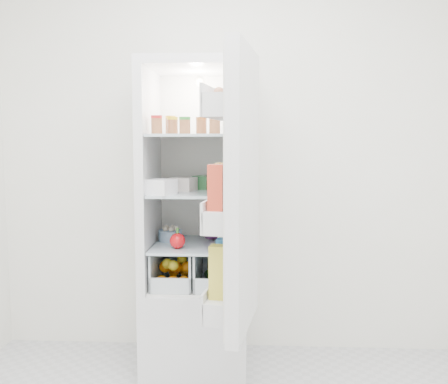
# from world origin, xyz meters

# --- Properties ---
(room_walls) EXTENTS (3.02, 3.02, 2.61)m
(room_walls) POSITION_xyz_m (0.00, 0.00, 1.59)
(room_walls) COLOR white
(room_walls) RESTS_ON ground
(refrigerator) EXTENTS (0.60, 0.60, 1.80)m
(refrigerator) POSITION_xyz_m (-0.20, 1.25, 0.67)
(refrigerator) COLOR white
(refrigerator) RESTS_ON ground
(shelf_low) EXTENTS (0.49, 0.53, 0.01)m
(shelf_low) POSITION_xyz_m (-0.20, 1.19, 0.74)
(shelf_low) COLOR silver
(shelf_low) RESTS_ON refrigerator
(shelf_mid) EXTENTS (0.49, 0.53, 0.02)m
(shelf_mid) POSITION_xyz_m (-0.20, 1.19, 1.05)
(shelf_mid) COLOR silver
(shelf_mid) RESTS_ON refrigerator
(shelf_top) EXTENTS (0.49, 0.53, 0.02)m
(shelf_top) POSITION_xyz_m (-0.20, 1.19, 1.38)
(shelf_top) COLOR silver
(shelf_top) RESTS_ON refrigerator
(crisper_left) EXTENTS (0.23, 0.46, 0.22)m
(crisper_left) POSITION_xyz_m (-0.32, 1.19, 0.61)
(crisper_left) COLOR silver
(crisper_left) RESTS_ON refrigerator
(crisper_right) EXTENTS (0.23, 0.46, 0.22)m
(crisper_right) POSITION_xyz_m (-0.08, 1.19, 0.61)
(crisper_right) COLOR silver
(crisper_right) RESTS_ON refrigerator
(condiment_jars) EXTENTS (0.46, 0.32, 0.08)m
(condiment_jars) POSITION_xyz_m (-0.22, 1.10, 1.43)
(condiment_jars) COLOR #B21919
(condiment_jars) RESTS_ON shelf_top
(squeeze_bottle) EXTENTS (0.06, 0.06, 0.20)m
(squeeze_bottle) POSITION_xyz_m (0.01, 1.36, 1.49)
(squeeze_bottle) COLOR white
(squeeze_bottle) RESTS_ON shelf_top
(tub_white) EXTENTS (0.17, 0.17, 0.08)m
(tub_white) POSITION_xyz_m (-0.37, 1.00, 1.10)
(tub_white) COLOR white
(tub_white) RESTS_ON shelf_mid
(tub_cream) EXTENTS (0.17, 0.17, 0.08)m
(tub_cream) POSITION_xyz_m (-0.28, 1.21, 1.10)
(tub_cream) COLOR silver
(tub_cream) RESTS_ON shelf_mid
(tin_red) EXTENTS (0.09, 0.09, 0.06)m
(tin_red) POSITION_xyz_m (-0.08, 1.09, 1.09)
(tin_red) COLOR red
(tin_red) RESTS_ON shelf_mid
(foil_tray) EXTENTS (0.18, 0.16, 0.04)m
(foil_tray) POSITION_xyz_m (-0.34, 1.28, 1.08)
(foil_tray) COLOR silver
(foil_tray) RESTS_ON shelf_mid
(tub_green) EXTENTS (0.14, 0.17, 0.08)m
(tub_green) POSITION_xyz_m (-0.17, 1.34, 1.10)
(tub_green) COLOR #3B8248
(tub_green) RESTS_ON shelf_mid
(red_cabbage) EXTENTS (0.16, 0.16, 0.16)m
(red_cabbage) POSITION_xyz_m (-0.11, 1.31, 0.83)
(red_cabbage) COLOR #551D55
(red_cabbage) RESTS_ON shelf_low
(bell_pepper) EXTENTS (0.09, 0.09, 0.09)m
(bell_pepper) POSITION_xyz_m (-0.29, 1.05, 0.79)
(bell_pepper) COLOR red
(bell_pepper) RESTS_ON shelf_low
(mushroom_bowl) EXTENTS (0.18, 0.18, 0.07)m
(mushroom_bowl) POSITION_xyz_m (-0.36, 1.26, 0.78)
(mushroom_bowl) COLOR #8BADD0
(mushroom_bowl) RESTS_ON shelf_low
(salad_bag) EXTENTS (0.10, 0.10, 0.10)m
(salad_bag) POSITION_xyz_m (-0.02, 1.06, 0.80)
(salad_bag) COLOR beige
(salad_bag) RESTS_ON shelf_low
(citrus_pile) EXTENTS (0.20, 0.31, 0.16)m
(citrus_pile) POSITION_xyz_m (-0.32, 1.17, 0.58)
(citrus_pile) COLOR orange
(citrus_pile) RESTS_ON refrigerator
(veg_pile) EXTENTS (0.16, 0.30, 0.10)m
(veg_pile) POSITION_xyz_m (-0.07, 1.18, 0.56)
(veg_pile) COLOR #184717
(veg_pile) RESTS_ON refrigerator
(fridge_door) EXTENTS (0.25, 0.60, 1.30)m
(fridge_door) POSITION_xyz_m (0.06, 0.61, 1.09)
(fridge_door) COLOR white
(fridge_door) RESTS_ON refrigerator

